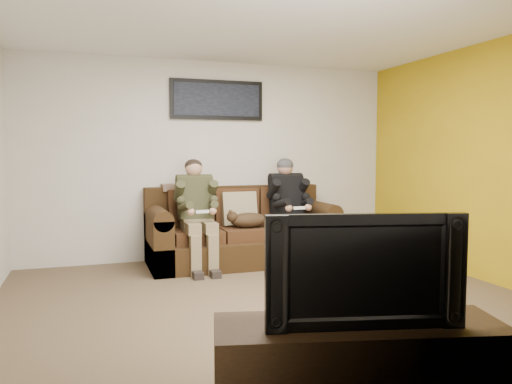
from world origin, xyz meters
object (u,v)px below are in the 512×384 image
object	(u,v)px
person_left	(197,207)
cat	(247,220)
tv_stand	(359,367)
television	(360,268)
framed_poster	(217,100)
person_right	(290,203)
sofa	(240,234)

from	to	relation	value
person_left	cat	size ratio (longest dim) A/B	2.01
tv_stand	television	distance (m)	0.55
framed_poster	person_right	bearing A→B (deg)	-35.69
sofa	television	distance (m)	3.84
cat	television	size ratio (longest dim) A/B	0.63
person_right	tv_stand	bearing A→B (deg)	-106.78
television	cat	bearing A→B (deg)	95.42
sofa	cat	size ratio (longest dim) A/B	3.57
television	tv_stand	bearing A→B (deg)	123.97
sofa	person_right	xyz separation A→B (m)	(0.61, -0.20, 0.39)
person_left	person_right	world-z (taller)	person_right
person_left	framed_poster	distance (m)	1.52
person_left	television	xyz separation A→B (m)	(0.13, -3.59, 0.04)
person_left	person_right	bearing A→B (deg)	0.02
framed_poster	tv_stand	world-z (taller)	framed_poster
cat	framed_poster	xyz separation A→B (m)	(-0.23, 0.59, 1.53)
person_left	television	world-z (taller)	person_left
tv_stand	sofa	bearing A→B (deg)	96.25
person_right	framed_poster	size ratio (longest dim) A/B	1.07
person_left	tv_stand	xyz separation A→B (m)	(0.13, -3.59, -0.51)
person_right	framed_poster	xyz separation A→B (m)	(-0.81, 0.58, 1.34)
person_left	cat	world-z (taller)	person_left
person_right	cat	xyz separation A→B (m)	(-0.58, -0.01, -0.19)
sofa	tv_stand	bearing A→B (deg)	-97.17
person_right	tv_stand	size ratio (longest dim) A/B	0.85
person_right	television	bearing A→B (deg)	-106.78
sofa	framed_poster	world-z (taller)	framed_poster
sofa	television	xyz separation A→B (m)	(-0.48, -3.78, 0.43)
person_left	television	size ratio (longest dim) A/B	1.26
person_right	tv_stand	world-z (taller)	person_right
sofa	tv_stand	world-z (taller)	sofa
cat	framed_poster	world-z (taller)	framed_poster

